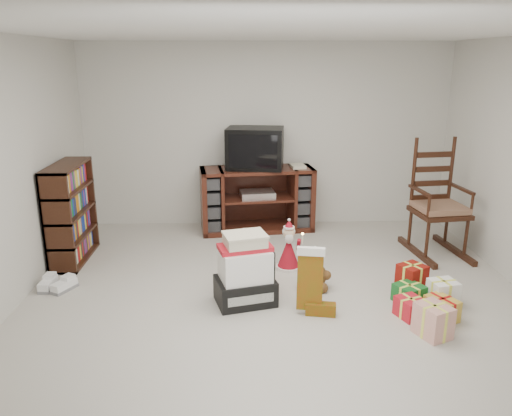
{
  "coord_description": "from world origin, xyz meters",
  "views": [
    {
      "loc": [
        -0.35,
        -4.35,
        2.27
      ],
      "look_at": [
        -0.2,
        0.6,
        0.79
      ],
      "focal_mm": 35.0,
      "sensor_mm": 36.0,
      "label": 1
    }
  ],
  "objects_px": {
    "rocking_chair": "(437,213)",
    "gift_pile": "(245,274)",
    "teddy_bear": "(314,272)",
    "crt_television": "(255,148)",
    "mrs_claus_figurine": "(244,261)",
    "sneaker_pair": "(56,285)",
    "gift_cluster": "(424,299)",
    "tv_stand": "(257,199)",
    "bookshelf": "(71,215)",
    "red_suitcase": "(254,273)",
    "santa_figurine": "(289,250)"
  },
  "relations": [
    {
      "from": "rocking_chair",
      "to": "gift_pile",
      "type": "distance_m",
      "value": 2.66
    },
    {
      "from": "teddy_bear",
      "to": "crt_television",
      "type": "xyz_separation_m",
      "value": [
        -0.55,
        1.87,
        0.96
      ]
    },
    {
      "from": "mrs_claus_figurine",
      "to": "sneaker_pair",
      "type": "height_order",
      "value": "mrs_claus_figurine"
    },
    {
      "from": "teddy_bear",
      "to": "gift_cluster",
      "type": "bearing_deg",
      "value": -28.47
    },
    {
      "from": "rocking_chair",
      "to": "crt_television",
      "type": "distance_m",
      "value": 2.43
    },
    {
      "from": "sneaker_pair",
      "to": "gift_cluster",
      "type": "height_order",
      "value": "gift_cluster"
    },
    {
      "from": "teddy_bear",
      "to": "mrs_claus_figurine",
      "type": "distance_m",
      "value": 0.74
    },
    {
      "from": "tv_stand",
      "to": "rocking_chair",
      "type": "distance_m",
      "value": 2.32
    },
    {
      "from": "teddy_bear",
      "to": "rocking_chair",
      "type": "bearing_deg",
      "value": 31.19
    },
    {
      "from": "bookshelf",
      "to": "red_suitcase",
      "type": "relative_size",
      "value": 2.14
    },
    {
      "from": "crt_television",
      "to": "gift_pile",
      "type": "bearing_deg",
      "value": -86.65
    },
    {
      "from": "santa_figurine",
      "to": "crt_television",
      "type": "bearing_deg",
      "value": 103.64
    },
    {
      "from": "tv_stand",
      "to": "gift_cluster",
      "type": "height_order",
      "value": "tv_stand"
    },
    {
      "from": "gift_pile",
      "to": "red_suitcase",
      "type": "height_order",
      "value": "gift_pile"
    },
    {
      "from": "red_suitcase",
      "to": "crt_television",
      "type": "distance_m",
      "value": 2.2
    },
    {
      "from": "gift_cluster",
      "to": "red_suitcase",
      "type": "bearing_deg",
      "value": 166.18
    },
    {
      "from": "bookshelf",
      "to": "gift_pile",
      "type": "xyz_separation_m",
      "value": [
        2.0,
        -1.16,
        -0.25
      ]
    },
    {
      "from": "gift_pile",
      "to": "mrs_claus_figurine",
      "type": "relative_size",
      "value": 1.19
    },
    {
      "from": "teddy_bear",
      "to": "gift_pile",
      "type": "bearing_deg",
      "value": -156.97
    },
    {
      "from": "tv_stand",
      "to": "mrs_claus_figurine",
      "type": "relative_size",
      "value": 2.71
    },
    {
      "from": "rocking_chair",
      "to": "santa_figurine",
      "type": "relative_size",
      "value": 2.48
    },
    {
      "from": "bookshelf",
      "to": "gift_pile",
      "type": "height_order",
      "value": "bookshelf"
    },
    {
      "from": "tv_stand",
      "to": "gift_pile",
      "type": "relative_size",
      "value": 2.27
    },
    {
      "from": "mrs_claus_figurine",
      "to": "bookshelf",
      "type": "bearing_deg",
      "value": 161.34
    },
    {
      "from": "red_suitcase",
      "to": "gift_cluster",
      "type": "relative_size",
      "value": 0.53
    },
    {
      "from": "bookshelf",
      "to": "sneaker_pair",
      "type": "bearing_deg",
      "value": -85.8
    },
    {
      "from": "gift_pile",
      "to": "gift_cluster",
      "type": "height_order",
      "value": "gift_pile"
    },
    {
      "from": "mrs_claus_figurine",
      "to": "gift_pile",
      "type": "bearing_deg",
      "value": -89.21
    },
    {
      "from": "gift_pile",
      "to": "gift_cluster",
      "type": "xyz_separation_m",
      "value": [
        1.67,
        -0.22,
        -0.18
      ]
    },
    {
      "from": "rocking_chair",
      "to": "santa_figurine",
      "type": "distance_m",
      "value": 1.91
    },
    {
      "from": "teddy_bear",
      "to": "crt_television",
      "type": "relative_size",
      "value": 0.5
    },
    {
      "from": "tv_stand",
      "to": "teddy_bear",
      "type": "bearing_deg",
      "value": -81.46
    },
    {
      "from": "tv_stand",
      "to": "sneaker_pair",
      "type": "distance_m",
      "value": 2.82
    },
    {
      "from": "santa_figurine",
      "to": "crt_television",
      "type": "height_order",
      "value": "crt_television"
    },
    {
      "from": "teddy_bear",
      "to": "gift_cluster",
      "type": "height_order",
      "value": "teddy_bear"
    },
    {
      "from": "gift_cluster",
      "to": "crt_television",
      "type": "distance_m",
      "value": 3.01
    },
    {
      "from": "gift_pile",
      "to": "crt_television",
      "type": "xyz_separation_m",
      "value": [
        0.16,
        2.17,
        0.83
      ]
    },
    {
      "from": "rocking_chair",
      "to": "mrs_claus_figurine",
      "type": "height_order",
      "value": "rocking_chair"
    },
    {
      "from": "gift_pile",
      "to": "crt_television",
      "type": "relative_size",
      "value": 0.87
    },
    {
      "from": "mrs_claus_figurine",
      "to": "crt_television",
      "type": "relative_size",
      "value": 0.73
    },
    {
      "from": "gift_pile",
      "to": "teddy_bear",
      "type": "bearing_deg",
      "value": 8.09
    },
    {
      "from": "sneaker_pair",
      "to": "crt_television",
      "type": "xyz_separation_m",
      "value": [
        2.09,
        1.83,
        1.09
      ]
    },
    {
      "from": "rocking_chair",
      "to": "sneaker_pair",
      "type": "height_order",
      "value": "rocking_chair"
    },
    {
      "from": "tv_stand",
      "to": "mrs_claus_figurine",
      "type": "height_order",
      "value": "tv_stand"
    },
    {
      "from": "crt_television",
      "to": "tv_stand",
      "type": "bearing_deg",
      "value": -9.02
    },
    {
      "from": "tv_stand",
      "to": "santa_figurine",
      "type": "bearing_deg",
      "value": -84.51
    },
    {
      "from": "mrs_claus_figurine",
      "to": "rocking_chair",
      "type": "bearing_deg",
      "value": 18.69
    },
    {
      "from": "mrs_claus_figurine",
      "to": "gift_cluster",
      "type": "bearing_deg",
      "value": -22.98
    },
    {
      "from": "rocking_chair",
      "to": "red_suitcase",
      "type": "relative_size",
      "value": 2.69
    },
    {
      "from": "tv_stand",
      "to": "gift_pile",
      "type": "distance_m",
      "value": 2.18
    }
  ]
}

